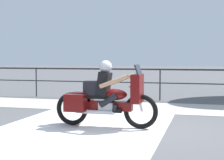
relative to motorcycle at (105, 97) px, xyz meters
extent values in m
plane|color=#565659|center=(0.59, -0.06, -0.68)|extent=(120.00, 120.00, 0.00)
cube|color=#B7B2A8|center=(0.59, 3.34, -0.68)|extent=(44.00, 2.40, 0.01)
cube|color=silver|center=(-0.47, -0.26, -0.68)|extent=(3.75, 6.00, 0.01)
cube|color=#232326|center=(0.59, 5.27, 0.48)|extent=(36.00, 0.04, 0.06)
cube|color=#232326|center=(0.59, 5.27, -0.03)|extent=(36.00, 0.03, 0.04)
cylinder|color=#232326|center=(-4.51, 5.27, -0.09)|extent=(0.05, 0.05, 1.19)
cylinder|color=#232326|center=(0.59, 5.27, -0.09)|extent=(0.05, 0.05, 1.19)
torus|color=black|center=(0.83, 0.00, -0.29)|extent=(0.78, 0.11, 0.78)
torus|color=black|center=(-0.81, 0.00, -0.29)|extent=(0.78, 0.11, 0.78)
cube|color=#5B0C0C|center=(0.01, 0.00, -0.19)|extent=(1.25, 0.22, 0.20)
cube|color=silver|center=(0.04, 0.00, -0.24)|extent=(0.34, 0.26, 0.26)
ellipsoid|color=#5B0C0C|center=(0.21, 0.00, 0.07)|extent=(0.62, 0.30, 0.26)
cube|color=black|center=(-0.15, 0.00, 0.01)|extent=(0.72, 0.28, 0.08)
cube|color=#5B0C0C|center=(0.75, 0.00, 0.22)|extent=(0.20, 0.57, 0.64)
cube|color=#1E232B|center=(0.77, 0.00, 0.64)|extent=(0.10, 0.49, 0.24)
cylinder|color=silver|center=(0.61, 0.00, 0.27)|extent=(0.04, 0.70, 0.04)
cylinder|color=silver|center=(-0.19, -0.16, -0.32)|extent=(0.91, 0.09, 0.09)
cube|color=#5B0C0C|center=(-0.63, -0.24, -0.12)|extent=(0.48, 0.28, 0.39)
cube|color=#5B0C0C|center=(-0.63, 0.24, -0.12)|extent=(0.48, 0.28, 0.39)
cylinder|color=silver|center=(0.80, 0.00, -0.04)|extent=(0.18, 0.06, 0.51)
cube|color=black|center=(-0.02, 0.00, 0.31)|extent=(0.31, 0.36, 0.57)
sphere|color=tan|center=(0.02, 0.00, 0.68)|extent=(0.23, 0.23, 0.23)
sphere|color=#B7B7BC|center=(0.02, 0.00, 0.70)|extent=(0.29, 0.29, 0.29)
cylinder|color=black|center=(0.13, -0.15, -0.05)|extent=(0.44, 0.13, 0.34)
cylinder|color=black|center=(0.28, -0.15, -0.21)|extent=(0.11, 0.11, 0.14)
cube|color=black|center=(0.33, -0.15, -0.27)|extent=(0.20, 0.10, 0.09)
cylinder|color=black|center=(0.13, 0.15, -0.05)|extent=(0.44, 0.13, 0.34)
cylinder|color=black|center=(0.28, 0.15, -0.21)|extent=(0.11, 0.11, 0.14)
cube|color=black|center=(0.33, 0.15, -0.27)|extent=(0.20, 0.10, 0.09)
cylinder|color=tan|center=(0.30, -0.30, 0.39)|extent=(0.67, 0.09, 0.33)
cylinder|color=tan|center=(0.30, 0.30, 0.39)|extent=(0.67, 0.09, 0.33)
cube|color=black|center=(-0.32, 0.00, 0.21)|extent=(0.34, 0.26, 0.33)
camera|label=1|loc=(2.21, -7.50, 0.90)|focal=55.00mm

